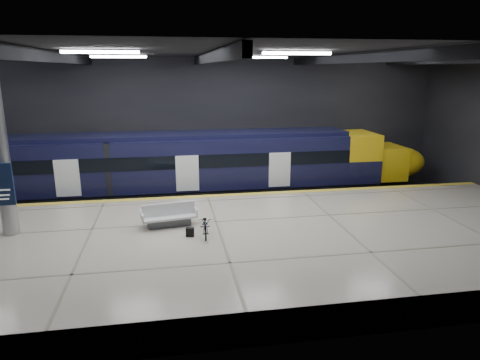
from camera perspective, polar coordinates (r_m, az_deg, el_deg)
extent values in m
plane|color=black|center=(19.40, -3.52, -7.59)|extent=(30.00, 30.00, 0.00)
cube|color=black|center=(26.15, -5.59, 7.25)|extent=(30.00, 0.10, 8.00)
cube|color=black|center=(10.58, 0.91, -3.71)|extent=(30.00, 0.10, 8.00)
cube|color=black|center=(17.98, -3.93, 16.74)|extent=(30.00, 16.00, 0.10)
cube|color=black|center=(18.35, -23.57, 14.78)|extent=(0.25, 16.00, 0.40)
cube|color=black|center=(17.97, -3.91, 15.94)|extent=(0.25, 16.00, 0.40)
cube|color=black|center=(19.52, 14.57, 15.42)|extent=(0.25, 16.00, 0.40)
cube|color=black|center=(22.61, 29.02, 13.93)|extent=(0.25, 16.00, 0.40)
cube|color=white|center=(16.02, -18.10, 15.91)|extent=(2.60, 0.18, 0.10)
cube|color=white|center=(16.60, 7.63, 16.41)|extent=(2.60, 0.18, 0.10)
cube|color=white|center=(19.82, 28.04, 14.58)|extent=(2.60, 0.18, 0.10)
cube|color=white|center=(21.98, -15.89, 15.53)|extent=(2.60, 0.18, 0.10)
cube|color=white|center=(22.41, 2.94, 16.02)|extent=(2.60, 0.18, 0.10)
cube|color=white|center=(24.88, 19.46, 15.10)|extent=(2.60, 0.18, 0.10)
cube|color=beige|center=(16.90, -2.60, -9.04)|extent=(30.00, 11.00, 1.10)
cube|color=yellow|center=(21.62, -4.36, -2.15)|extent=(30.00, 0.40, 0.01)
cube|color=gray|center=(23.85, -4.78, -3.12)|extent=(30.00, 0.08, 0.16)
cube|color=gray|center=(25.22, -5.07, -2.13)|extent=(30.00, 0.08, 0.16)
cube|color=black|center=(24.42, -14.15, -1.95)|extent=(24.00, 2.58, 0.80)
cube|color=black|center=(23.99, -14.41, 2.12)|extent=(24.00, 2.80, 2.75)
cube|color=black|center=(23.72, -14.64, 5.65)|extent=(24.00, 2.30, 0.24)
cube|color=black|center=(22.55, -14.72, 2.04)|extent=(24.00, 0.04, 0.70)
cube|color=white|center=(22.61, -7.04, 0.89)|extent=(1.20, 0.05, 1.90)
cube|color=yellow|center=(26.28, 15.13, 3.14)|extent=(2.00, 2.80, 2.75)
ellipsoid|color=yellow|center=(27.56, 19.99, 2.27)|extent=(3.60, 2.52, 1.90)
cube|color=black|center=(26.38, 15.75, 3.53)|extent=(1.60, 2.38, 0.80)
cube|color=#595B60|center=(17.76, -9.43, -5.55)|extent=(1.78, 0.80, 0.32)
cube|color=silver|center=(17.68, -9.46, -4.80)|extent=(2.26, 1.24, 0.09)
cube|color=silver|center=(17.58, -9.50, -3.88)|extent=(2.13, 0.43, 0.54)
cube|color=silver|center=(17.51, -12.96, -4.72)|extent=(0.21, 0.91, 0.32)
cube|color=silver|center=(17.83, -6.07, -4.08)|extent=(0.21, 0.91, 0.32)
imported|color=#99999E|center=(16.52, -4.61, -6.05)|extent=(0.64, 1.58, 0.82)
cube|color=black|center=(16.57, -6.68, -6.91)|extent=(0.34, 0.25, 0.35)
cylinder|color=#9EA0A5|center=(18.17, -29.40, 3.94)|extent=(0.60, 0.60, 6.90)
cube|color=#0E1935|center=(18.04, -29.30, -0.51)|extent=(0.90, 0.12, 1.60)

